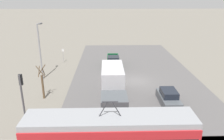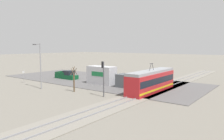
{
  "view_description": "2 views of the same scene",
  "coord_description": "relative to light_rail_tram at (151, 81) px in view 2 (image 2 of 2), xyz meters",
  "views": [
    {
      "loc": [
        4.1,
        28.05,
        11.5
      ],
      "look_at": [
        3.42,
        3.24,
        2.85
      ],
      "focal_mm": 35.0,
      "sensor_mm": 36.0,
      "label": 1
    },
    {
      "loc": [
        35.39,
        30.82,
        7.39
      ],
      "look_at": [
        3.39,
        6.48,
        2.95
      ],
      "focal_mm": 35.0,
      "sensor_mm": 36.0,
      "label": 2
    }
  ],
  "objects": [
    {
      "name": "box_truck",
      "position": [
        -0.49,
        -9.57,
        -0.08
      ],
      "size": [
        2.53,
        9.66,
        3.42
      ],
      "color": "#4C5156",
      "rests_on": "ground"
    },
    {
      "name": "road_surface",
      "position": [
        -3.88,
        -14.82,
        -1.7
      ],
      "size": [
        17.82,
        44.94,
        0.08
      ],
      "color": "#565454",
      "rests_on": "ground"
    },
    {
      "name": "rail_bed",
      "position": [
        -3.88,
        0.0,
        -1.69
      ],
      "size": [
        66.4,
        4.4,
        0.22
      ],
      "color": "gray",
      "rests_on": "ground"
    },
    {
      "name": "sedan_car_0",
      "position": [
        -6.57,
        -8.17,
        -1.0
      ],
      "size": [
        1.87,
        4.29,
        1.59
      ],
      "color": "#4C5156",
      "rests_on": "ground"
    },
    {
      "name": "light_rail_tram",
      "position": [
        0.0,
        0.0,
        0.0
      ],
      "size": [
        12.06,
        2.63,
        4.55
      ],
      "color": "#B21E23",
      "rests_on": "ground"
    },
    {
      "name": "street_lamp_near_crossing",
      "position": [
        9.35,
        -16.44,
        2.79
      ],
      "size": [
        0.36,
        1.95,
        7.81
      ],
      "color": "gray",
      "rests_on": "ground"
    },
    {
      "name": "street_tree",
      "position": [
        7.53,
        -9.97,
        0.12
      ],
      "size": [
        0.98,
        0.81,
        4.08
      ],
      "color": "brown",
      "rests_on": "ground"
    },
    {
      "name": "pickup_truck",
      "position": [
        -0.93,
        -21.45,
        -0.95
      ],
      "size": [
        1.97,
        5.79,
        1.89
      ],
      "color": "#0C4723",
      "rests_on": "ground"
    },
    {
      "name": "traffic_light_pole",
      "position": [
        7.44,
        -3.91,
        1.62
      ],
      "size": [
        0.28,
        0.47,
        5.17
      ],
      "color": "#47474C",
      "rests_on": "ground"
    },
    {
      "name": "ground_plane",
      "position": [
        -3.88,
        -14.82,
        -1.74
      ],
      "size": [
        320.0,
        320.0,
        0.0
      ],
      "primitive_type": "plane",
      "color": "slate"
    },
    {
      "name": "no_parking_sign",
      "position": [
        7.83,
        -24.24,
        -0.28
      ],
      "size": [
        0.32,
        0.08,
        2.41
      ],
      "color": "gray",
      "rests_on": "ground"
    }
  ]
}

